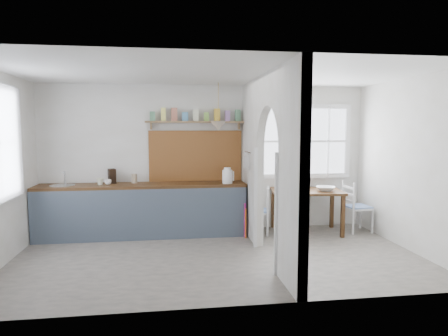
{
  "coord_description": "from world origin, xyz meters",
  "views": [
    {
      "loc": [
        -0.7,
        -5.53,
        1.85
      ],
      "look_at": [
        0.16,
        0.53,
        1.23
      ],
      "focal_mm": 32.0,
      "sensor_mm": 36.0,
      "label": 1
    }
  ],
  "objects": [
    {
      "name": "floor",
      "position": [
        0.0,
        0.0,
        0.0
      ],
      "size": [
        5.8,
        3.2,
        0.01
      ],
      "primitive_type": "cube",
      "color": "gray",
      "rests_on": "ground"
    },
    {
      "name": "ceiling",
      "position": [
        0.0,
        0.0,
        2.6
      ],
      "size": [
        5.8,
        3.2,
        0.01
      ],
      "primitive_type": "cube",
      "color": "white",
      "rests_on": "walls"
    },
    {
      "name": "walls",
      "position": [
        0.0,
        0.0,
        1.3
      ],
      "size": [
        5.81,
        3.21,
        2.6
      ],
      "color": "white",
      "rests_on": "floor"
    },
    {
      "name": "partition",
      "position": [
        0.7,
        0.06,
        1.45
      ],
      "size": [
        0.12,
        3.2,
        2.6
      ],
      "color": "white",
      "rests_on": "floor"
    },
    {
      "name": "nook_window",
      "position": [
        1.8,
        1.56,
        1.6
      ],
      "size": [
        1.76,
        0.1,
        1.3
      ],
      "primitive_type": null,
      "color": "white",
      "rests_on": "walls"
    },
    {
      "name": "counter",
      "position": [
        -1.13,
        1.33,
        0.46
      ],
      "size": [
        3.5,
        0.6,
        0.9
      ],
      "color": "#4C2B19",
      "rests_on": "floor"
    },
    {
      "name": "sink",
      "position": [
        -2.43,
        1.3,
        0.89
      ],
      "size": [
        0.4,
        0.4,
        0.02
      ],
      "primitive_type": "cylinder",
      "color": "silver",
      "rests_on": "counter"
    },
    {
      "name": "backsplash",
      "position": [
        -0.2,
        1.58,
        1.35
      ],
      "size": [
        1.65,
        0.03,
        0.9
      ],
      "primitive_type": "cube",
      "color": "brown",
      "rests_on": "walls"
    },
    {
      "name": "shelf",
      "position": [
        -0.2,
        1.49,
        2.01
      ],
      "size": [
        1.75,
        0.2,
        0.21
      ],
      "color": "olive",
      "rests_on": "walls"
    },
    {
      "name": "pendant_lamp",
      "position": [
        0.15,
        1.15,
        1.88
      ],
      "size": [
        0.26,
        0.26,
        0.16
      ],
      "primitive_type": "cone",
      "color": "beige",
      "rests_on": "ceiling"
    },
    {
      "name": "utensil_rail",
      "position": [
        0.61,
        0.9,
        1.45
      ],
      "size": [
        0.02,
        0.5,
        0.02
      ],
      "primitive_type": "cylinder",
      "rotation": [
        1.57,
        0.0,
        0.0
      ],
      "color": "silver",
      "rests_on": "partition"
    },
    {
      "name": "dining_table",
      "position": [
        1.72,
        1.14,
        0.38
      ],
      "size": [
        1.31,
        0.97,
        0.76
      ],
      "primitive_type": null,
      "rotation": [
        0.0,
        0.0,
        -0.14
      ],
      "color": "#4C2B19",
      "rests_on": "floor"
    },
    {
      "name": "chair_left",
      "position": [
        0.85,
        1.18,
        0.41
      ],
      "size": [
        0.46,
        0.46,
        0.82
      ],
      "primitive_type": null,
      "rotation": [
        0.0,
        0.0,
        -1.84
      ],
      "color": "white",
      "rests_on": "floor"
    },
    {
      "name": "chair_right",
      "position": [
        2.64,
        1.07,
        0.45
      ],
      "size": [
        0.45,
        0.45,
        0.9
      ],
      "primitive_type": null,
      "rotation": [
        0.0,
        0.0,
        1.66
      ],
      "color": "white",
      "rests_on": "floor"
    },
    {
      "name": "kettle",
      "position": [
        0.31,
        1.17,
        1.04
      ],
      "size": [
        0.28,
        0.26,
        0.28
      ],
      "primitive_type": null,
      "rotation": [
        0.0,
        0.0,
        -0.43
      ],
      "color": "white",
      "rests_on": "counter"
    },
    {
      "name": "mug_a",
      "position": [
        -1.82,
        1.29,
        0.96
      ],
      "size": [
        0.14,
        0.14,
        0.11
      ],
      "primitive_type": "imported",
      "rotation": [
        0.0,
        0.0,
        -0.18
      ],
      "color": "beige",
      "rests_on": "counter"
    },
    {
      "name": "mug_b",
      "position": [
        -1.7,
        1.31,
        0.94
      ],
      "size": [
        0.14,
        0.14,
        0.09
      ],
      "primitive_type": "imported",
      "rotation": [
        0.0,
        0.0,
        0.27
      ],
      "color": "white",
      "rests_on": "counter"
    },
    {
      "name": "knife_block",
      "position": [
        -1.65,
        1.44,
        1.03
      ],
      "size": [
        0.16,
        0.19,
        0.25
      ],
      "primitive_type": "cube",
      "rotation": [
        0.0,
        0.0,
        0.32
      ],
      "color": "black",
      "rests_on": "counter"
    },
    {
      "name": "jar",
      "position": [
        -1.27,
        1.44,
        0.98
      ],
      "size": [
        0.12,
        0.12,
        0.16
      ],
      "primitive_type": "cylinder",
      "rotation": [
        0.0,
        0.0,
        -0.26
      ],
      "color": "gray",
      "rests_on": "counter"
    },
    {
      "name": "towel_magenta",
      "position": [
        0.58,
        0.98,
        0.28
      ],
      "size": [
        0.02,
        0.03,
        0.61
      ],
      "primitive_type": "cube",
      "color": "#C91C80",
      "rests_on": "counter"
    },
    {
      "name": "towel_orange",
      "position": [
        0.58,
        0.92,
        0.25
      ],
      "size": [
        0.02,
        0.03,
        0.5
      ],
      "primitive_type": "cube",
      "color": "orange",
      "rests_on": "counter"
    },
    {
      "name": "bowl",
      "position": [
        2.01,
        0.99,
        0.8
      ],
      "size": [
        0.42,
        0.42,
        0.08
      ],
      "primitive_type": "imported",
      "rotation": [
        0.0,
        0.0,
        -0.39
      ],
      "color": "white",
      "rests_on": "dining_table"
    },
    {
      "name": "table_cup",
      "position": [
        1.52,
        0.94,
        0.8
      ],
      "size": [
        0.13,
        0.13,
        0.09
      ],
      "primitive_type": "imported",
      "rotation": [
        0.0,
        0.0,
        0.41
      ],
      "color": "#75A47C",
      "rests_on": "dining_table"
    },
    {
      "name": "plate",
      "position": [
        1.43,
        1.14,
        0.77
      ],
      "size": [
        0.21,
        0.21,
        0.02
      ],
      "primitive_type": "cylinder",
      "rotation": [
        0.0,
        0.0,
        0.09
      ],
      "color": "black",
      "rests_on": "dining_table"
    },
    {
      "name": "vase",
      "position": [
        1.74,
        1.35,
        0.85
      ],
      "size": [
        0.22,
        0.22,
        0.18
      ],
      "primitive_type": "imported",
      "rotation": [
        0.0,
        0.0,
        -0.29
      ],
      "color": "#4B3058",
      "rests_on": "dining_table"
    }
  ]
}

